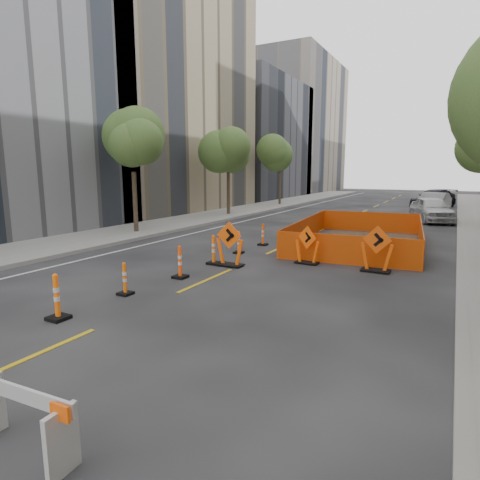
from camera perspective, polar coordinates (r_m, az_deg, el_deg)
The scene contains 22 objects.
ground_plane at distance 9.70m, azimuth -17.93°, elevation -11.08°, with size 140.00×140.00×0.00m, color black.
sidewalk_left at distance 24.23m, azimuth -12.36°, elevation 1.80°, with size 4.00×90.00×0.15m, color gray.
bld_left_c at distance 37.15m, azimuth -13.83°, elevation 24.62°, with size 12.00×18.00×26.00m, color tan.
bld_left_d at distance 51.31m, azimuth 0.73°, elevation 13.93°, with size 12.00×16.00×14.00m, color #4C4C51.
bld_left_e at distance 66.50m, azimuth 7.52°, elevation 15.52°, with size 12.00×20.00×20.00m, color gray.
tree_l_b at distance 22.14m, azimuth -15.02°, elevation 12.50°, with size 2.80×2.80×5.95m.
tree_l_c at distance 30.23m, azimuth -1.69°, elevation 12.04°, with size 2.80×2.80×5.95m.
tree_l_d at distance 39.22m, azimuth 5.76°, elevation 11.51°, with size 2.80×2.80×5.95m.
channelizer_2 at distance 10.13m, azimuth -24.62°, elevation -7.35°, with size 0.43×0.43×1.09m, color #FF610A, non-canonical shape.
channelizer_3 at distance 11.49m, azimuth -16.09°, elevation -5.30°, with size 0.36×0.36×0.92m, color #E45A09, non-canonical shape.
channelizer_4 at distance 12.86m, azimuth -8.54°, elevation -3.09°, with size 0.42×0.42×1.06m, color #FF480A, non-canonical shape.
channelizer_5 at distance 14.61m, azimuth -3.79°, elevation -1.37°, with size 0.43×0.43×1.09m, color #F65C0A, non-canonical shape.
channelizer_6 at distance 16.49m, azimuth -0.19°, elevation -0.32°, with size 0.37×0.37×0.94m, color #FF590A, non-canonical shape.
channelizer_7 at distance 18.32m, azimuth 3.27°, elevation 0.79°, with size 0.39×0.39×1.00m, color #E44A09, non-canonical shape.
chevron_sign_left at distance 14.26m, azimuth -1.47°, elevation -0.56°, with size 1.07×0.64×1.61m, color #ED5109, non-canonical shape.
chevron_sign_center at distance 14.83m, azimuth 9.55°, elevation -0.69°, with size 0.94×0.56×1.41m, color #FF560A, non-canonical shape.
chevron_sign_right at distance 14.20m, azimuth 18.89°, elevation -1.19°, with size 1.06×0.63×1.59m, color #DA4609, non-canonical shape.
safety_fence at distance 19.27m, azimuth 16.67°, elevation 0.98°, with size 5.14×8.75×1.09m, color orange, non-canonical shape.
barricade_board at distance 5.86m, azimuth -28.60°, elevation -21.59°, with size 1.77×0.53×0.89m, color silver, non-canonical shape.
parked_car_near at distance 29.63m, azimuth 25.61°, elevation 3.97°, with size 1.97×4.89×1.67m, color silver.
parked_car_mid at distance 35.15m, azimuth 25.81°, elevation 4.72°, with size 1.74×4.99×1.65m, color gray.
parked_car_far at distance 41.08m, azimuth 25.83°, elevation 5.33°, with size 2.31×5.67×1.65m, color black.
Camera 1 is at (6.65, -6.20, 3.40)m, focal length 30.00 mm.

